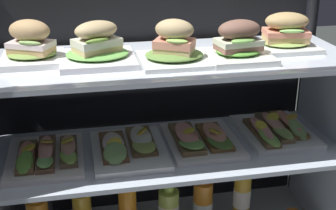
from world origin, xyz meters
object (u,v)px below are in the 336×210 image
plated_roll_sandwich_mid_left (174,48)px  juice_bottle_back_center (242,196)px  plated_roll_sandwich_right_of_center (239,44)px  plated_roll_sandwich_center (31,46)px  open_sandwich_tray_far_right (201,139)px  plated_roll_sandwich_near_left_corner (97,49)px  open_sandwich_tray_far_left (129,147)px  juice_bottle_front_second (169,209)px  juice_bottle_front_middle (203,202)px  open_sandwich_tray_mid_right (276,130)px  plated_roll_sandwich_left_of_center (286,34)px  open_sandwich_tray_mid_left (47,155)px

plated_roll_sandwich_mid_left → juice_bottle_back_center: (0.26, 0.07, -0.56)m
plated_roll_sandwich_mid_left → plated_roll_sandwich_right_of_center: bearing=-2.8°
plated_roll_sandwich_center → open_sandwich_tray_far_right: bearing=-3.1°
plated_roll_sandwich_near_left_corner → plated_roll_sandwich_right_of_center: 0.39m
plated_roll_sandwich_center → open_sandwich_tray_far_left: bearing=-8.4°
juice_bottle_front_second → juice_bottle_front_middle: bearing=7.2°
plated_roll_sandwich_center → open_sandwich_tray_mid_right: 0.81m
juice_bottle_front_middle → plated_roll_sandwich_center: bearing=-177.7°
open_sandwich_tray_far_left → plated_roll_sandwich_mid_left: bearing=-16.4°
plated_roll_sandwich_center → juice_bottle_back_center: plated_roll_sandwich_center is taller
plated_roll_sandwich_left_of_center → juice_bottle_front_middle: (-0.24, 0.02, -0.59)m
open_sandwich_tray_far_right → juice_bottle_front_second: open_sandwich_tray_far_right is taller
plated_roll_sandwich_mid_left → open_sandwich_tray_far_left: size_ratio=0.68×
plated_roll_sandwich_mid_left → juice_bottle_front_middle: plated_roll_sandwich_mid_left is taller
plated_roll_sandwich_mid_left → plated_roll_sandwich_right_of_center: 0.18m
plated_roll_sandwich_near_left_corner → juice_bottle_front_second: (0.21, 0.04, -0.58)m
plated_roll_sandwich_near_left_corner → plated_roll_sandwich_left_of_center: size_ratio=1.15×
open_sandwich_tray_far_left → open_sandwich_tray_mid_right: open_sandwich_tray_far_left is taller
plated_roll_sandwich_center → plated_roll_sandwich_left_of_center: bearing=-0.2°
plated_roll_sandwich_center → open_sandwich_tray_mid_right: bearing=-0.7°
open_sandwich_tray_far_left → juice_bottle_back_center: open_sandwich_tray_far_left is taller
plated_roll_sandwich_left_of_center → open_sandwich_tray_mid_left: plated_roll_sandwich_left_of_center is taller
plated_roll_sandwich_mid_left → juice_bottle_front_second: plated_roll_sandwich_mid_left is taller
plated_roll_sandwich_center → juice_bottle_front_middle: 0.78m
plated_roll_sandwich_center → open_sandwich_tray_mid_left: size_ratio=0.60×
plated_roll_sandwich_center → plated_roll_sandwich_near_left_corner: plated_roll_sandwich_center is taller
plated_roll_sandwich_left_of_center → plated_roll_sandwich_near_left_corner: bearing=-176.5°
open_sandwich_tray_far_right → juice_bottle_front_middle: size_ratio=1.33×
plated_roll_sandwich_mid_left → open_sandwich_tray_mid_left: (-0.37, 0.03, -0.31)m
plated_roll_sandwich_right_of_center → open_sandwich_tray_mid_left: (-0.56, 0.04, -0.32)m
plated_roll_sandwich_right_of_center → plated_roll_sandwich_left_of_center: bearing=24.7°
plated_roll_sandwich_near_left_corner → plated_roll_sandwich_center: bearing=168.2°
juice_bottle_front_middle → open_sandwich_tray_mid_right: bearing=-7.3°
plated_roll_sandwich_left_of_center → open_sandwich_tray_mid_right: 0.32m
open_sandwich_tray_mid_right → juice_bottle_front_middle: open_sandwich_tray_mid_right is taller
plated_roll_sandwich_left_of_center → open_sandwich_tray_mid_left: (-0.74, -0.04, -0.32)m
plated_roll_sandwich_center → plated_roll_sandwich_right_of_center: (0.57, -0.09, -0.00)m
plated_roll_sandwich_mid_left → open_sandwich_tray_mid_left: size_ratio=0.68×
plated_roll_sandwich_right_of_center → plated_roll_sandwich_center: bearing=171.5°
juice_bottle_front_second → plated_roll_sandwich_left_of_center: bearing=-1.1°
plated_roll_sandwich_left_of_center → open_sandwich_tray_far_left: 0.59m
plated_roll_sandwich_left_of_center → juice_bottle_front_second: size_ratio=0.87×
plated_roll_sandwich_mid_left → juice_bottle_front_second: size_ratio=0.94×
plated_roll_sandwich_mid_left → plated_roll_sandwich_right_of_center: size_ratio=1.06×
plated_roll_sandwich_near_left_corner → plated_roll_sandwich_mid_left: size_ratio=1.07×
plated_roll_sandwich_mid_left → plated_roll_sandwich_center: bearing=168.8°
juice_bottle_back_center → plated_roll_sandwich_right_of_center: bearing=-132.1°
juice_bottle_back_center → juice_bottle_front_middle: bearing=169.9°
plated_roll_sandwich_left_of_center → plated_roll_sandwich_right_of_center: bearing=-155.3°
open_sandwich_tray_far_right → juice_bottle_front_middle: bearing=60.6°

